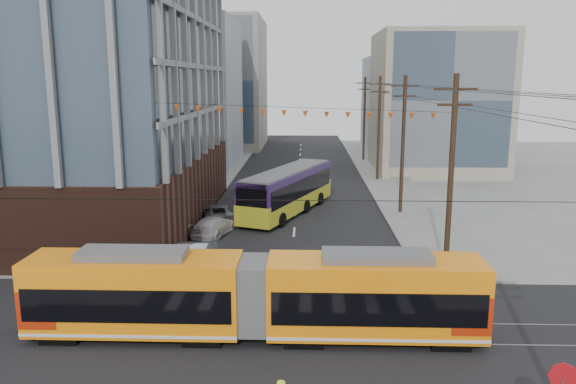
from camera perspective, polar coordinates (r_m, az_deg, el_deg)
name	(u,v)px	position (r m, az deg, el deg)	size (l,w,h in m)	color
ground	(283,380)	(21.45, -0.54, -18.53)	(160.00, 160.00, 0.00)	slate
bg_bldg_nw_near	(164,93)	(72.80, -12.52, 9.79)	(18.00, 16.00, 18.00)	#8C99A5
bg_bldg_ne_near	(436,103)	(68.35, 14.84, 8.76)	(14.00, 14.00, 16.00)	gray
bg_bldg_nw_far	(213,84)	(91.77, -7.61, 10.86)	(16.00, 18.00, 20.00)	gray
bg_bldg_ne_far	(419,104)	(88.35, 13.19, 8.70)	(16.00, 16.00, 14.00)	#8C99A5
utility_pole_far	(364,119)	(75.15, 7.75, 7.33)	(0.30, 0.30, 11.00)	black
streetcar	(254,296)	(23.82, -3.45, -10.51)	(18.93, 2.66, 3.65)	orange
city_bus	(288,191)	(45.38, -0.02, 0.14)	(2.82, 13.03, 3.69)	#2F1A4C
parked_car_silver	(195,255)	(32.59, -9.44, -6.38)	(1.78, 5.09, 1.68)	#A9B3BF
parked_car_white	(213,226)	(39.36, -7.61, -3.46)	(1.90, 4.67, 1.36)	#BABABA
parked_car_grey	(216,212)	(43.37, -7.34, -2.08)	(2.20, 4.77, 1.33)	#56595F
jersey_barrier	(440,267)	(32.57, 15.19, -7.39)	(0.98, 4.37, 0.87)	gray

